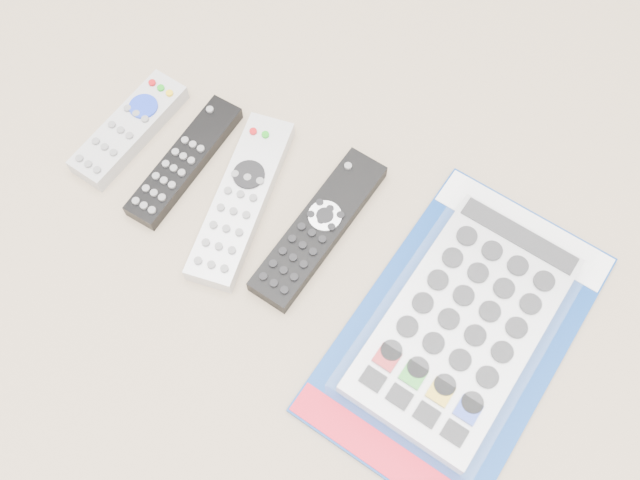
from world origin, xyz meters
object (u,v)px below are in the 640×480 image
at_px(remote_slim_black, 184,161).
at_px(jumbo_remote_packaged, 464,323).
at_px(remote_large_black, 319,228).
at_px(remote_silver_dvd, 241,199).
at_px(remote_small_grey, 129,129).

height_order(remote_slim_black, jumbo_remote_packaged, jumbo_remote_packaged).
bearing_deg(remote_slim_black, remote_large_black, 2.25).
height_order(remote_large_black, jumbo_remote_packaged, jumbo_remote_packaged).
relative_size(remote_silver_dvd, remote_large_black, 1.05).
distance_m(remote_small_grey, remote_silver_dvd, 0.17).
bearing_deg(remote_silver_dvd, remote_large_black, -4.30).
relative_size(remote_silver_dvd, jumbo_remote_packaged, 0.60).
distance_m(remote_slim_black, jumbo_remote_packaged, 0.37).
distance_m(remote_small_grey, jumbo_remote_packaged, 0.45).
height_order(remote_small_grey, remote_slim_black, remote_small_grey).
bearing_deg(remote_large_black, remote_small_grey, -175.88).
relative_size(remote_slim_black, remote_large_black, 0.87).
bearing_deg(remote_slim_black, jumbo_remote_packaged, -1.95).
bearing_deg(remote_small_grey, jumbo_remote_packaged, 1.36).
bearing_deg(remote_silver_dvd, remote_slim_black, 161.12).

